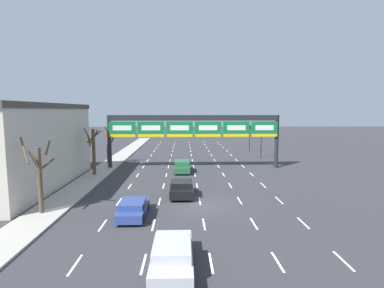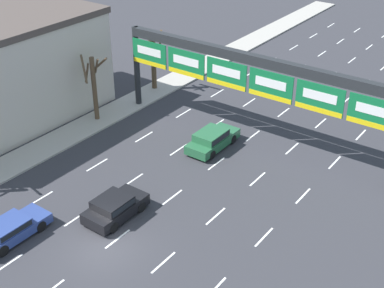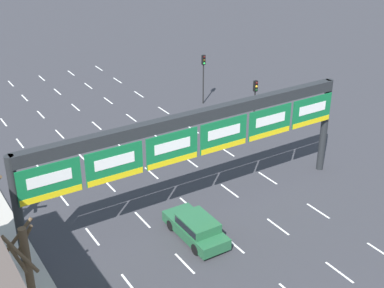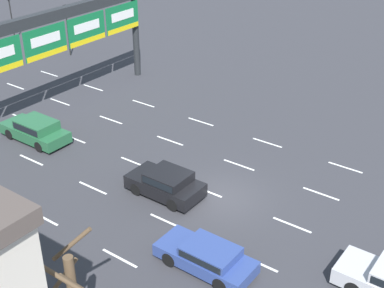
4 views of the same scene
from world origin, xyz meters
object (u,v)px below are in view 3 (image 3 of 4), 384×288
at_px(traffic_light_near_gantry, 204,69).
at_px(traffic_light_mid_block, 255,95).
at_px(tree_bare_second, 27,270).
at_px(sign_gantry, 196,132).
at_px(car_green, 196,227).

distance_m(traffic_light_near_gantry, traffic_light_mid_block, 7.54).
relative_size(traffic_light_mid_block, tree_bare_second, 0.83).
relative_size(sign_gantry, traffic_light_near_gantry, 4.64).
xyz_separation_m(sign_gantry, tree_bare_second, (-11.51, -4.09, -2.39)).
distance_m(traffic_light_near_gantry, tree_bare_second, 29.60).
distance_m(car_green, tree_bare_second, 10.43).
relative_size(car_green, traffic_light_near_gantry, 0.98).
relative_size(car_green, tree_bare_second, 0.87).
height_order(car_green, tree_bare_second, tree_bare_second).
height_order(sign_gantry, traffic_light_mid_block, sign_gantry).
bearing_deg(traffic_light_mid_block, traffic_light_near_gantry, 90.93).
bearing_deg(traffic_light_near_gantry, sign_gantry, -124.49).
relative_size(sign_gantry, traffic_light_mid_block, 4.96).
height_order(traffic_light_mid_block, tree_bare_second, tree_bare_second).
bearing_deg(traffic_light_mid_block, car_green, -139.85).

